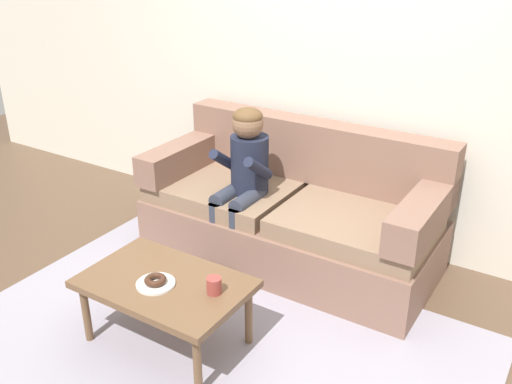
{
  "coord_description": "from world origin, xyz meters",
  "views": [
    {
      "loc": [
        1.56,
        -2.28,
        2.12
      ],
      "look_at": [
        -0.15,
        0.45,
        0.65
      ],
      "focal_mm": 39.48,
      "sensor_mm": 36.0,
      "label": 1
    }
  ],
  "objects_px": {
    "couch": "(293,214)",
    "mug": "(214,285)",
    "coffee_table": "(165,288)",
    "donut": "(155,280)",
    "person_child": "(243,172)"
  },
  "relations": [
    {
      "from": "donut",
      "to": "mug",
      "type": "height_order",
      "value": "mug"
    },
    {
      "from": "mug",
      "to": "coffee_table",
      "type": "bearing_deg",
      "value": -169.84
    },
    {
      "from": "coffee_table",
      "to": "donut",
      "type": "bearing_deg",
      "value": -103.3
    },
    {
      "from": "coffee_table",
      "to": "donut",
      "type": "relative_size",
      "value": 7.54
    },
    {
      "from": "couch",
      "to": "mug",
      "type": "xyz_separation_m",
      "value": [
        0.16,
        -1.15,
        0.12
      ]
    },
    {
      "from": "coffee_table",
      "to": "donut",
      "type": "xyz_separation_m",
      "value": [
        -0.01,
        -0.06,
        0.08
      ]
    },
    {
      "from": "person_child",
      "to": "mug",
      "type": "xyz_separation_m",
      "value": [
        0.44,
        -0.95,
        -0.21
      ]
    },
    {
      "from": "donut",
      "to": "couch",
      "type": "bearing_deg",
      "value": 83.49
    },
    {
      "from": "couch",
      "to": "person_child",
      "type": "distance_m",
      "value": 0.48
    },
    {
      "from": "person_child",
      "to": "donut",
      "type": "relative_size",
      "value": 9.18
    },
    {
      "from": "coffee_table",
      "to": "mug",
      "type": "xyz_separation_m",
      "value": [
        0.3,
        0.05,
        0.09
      ]
    },
    {
      "from": "person_child",
      "to": "mug",
      "type": "relative_size",
      "value": 12.24
    },
    {
      "from": "person_child",
      "to": "coffee_table",
      "type": "bearing_deg",
      "value": -81.86
    },
    {
      "from": "person_child",
      "to": "donut",
      "type": "height_order",
      "value": "person_child"
    },
    {
      "from": "coffee_table",
      "to": "person_child",
      "type": "height_order",
      "value": "person_child"
    }
  ]
}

